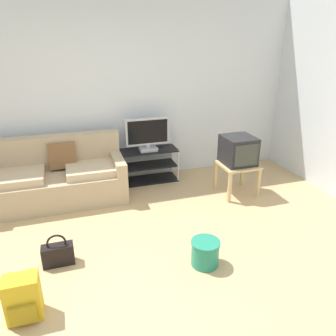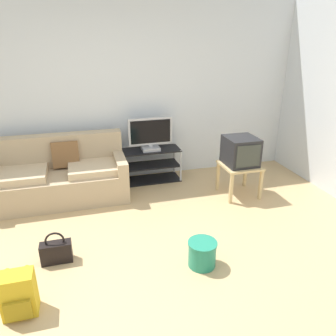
% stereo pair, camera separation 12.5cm
% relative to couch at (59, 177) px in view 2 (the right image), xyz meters
% --- Properties ---
extents(ground_plane, '(9.00, 9.80, 0.02)m').
position_rel_couch_xyz_m(ground_plane, '(0.73, -1.90, -0.33)').
color(ground_plane, tan).
extents(wall_back, '(9.00, 0.10, 2.70)m').
position_rel_couch_xyz_m(wall_back, '(0.73, 0.55, 1.03)').
color(wall_back, silver).
rests_on(wall_back, ground_plane).
extents(couch, '(1.82, 0.81, 0.85)m').
position_rel_couch_xyz_m(couch, '(0.00, 0.00, 0.00)').
color(couch, tan).
rests_on(couch, ground_plane).
extents(tv_stand, '(0.90, 0.38, 0.51)m').
position_rel_couch_xyz_m(tv_stand, '(1.35, 0.25, -0.07)').
color(tv_stand, black).
rests_on(tv_stand, ground_plane).
extents(flat_tv, '(0.66, 0.22, 0.50)m').
position_rel_couch_xyz_m(flat_tv, '(1.35, 0.22, 0.44)').
color(flat_tv, '#B2B2B7').
rests_on(flat_tv, tv_stand).
extents(side_table, '(0.51, 0.51, 0.46)m').
position_rel_couch_xyz_m(side_table, '(2.45, -0.56, 0.06)').
color(side_table, tan).
rests_on(side_table, ground_plane).
extents(crt_tv, '(0.42, 0.45, 0.39)m').
position_rel_couch_xyz_m(crt_tv, '(2.45, -0.55, 0.33)').
color(crt_tv, '#232326').
rests_on(crt_tv, side_table).
extents(backpack, '(0.27, 0.26, 0.38)m').
position_rel_couch_xyz_m(backpack, '(-0.27, -2.09, -0.13)').
color(backpack, gold).
rests_on(backpack, ground_plane).
extents(handbag, '(0.31, 0.13, 0.34)m').
position_rel_couch_xyz_m(handbag, '(-0.01, -1.47, -0.20)').
color(handbag, black).
rests_on(handbag, ground_plane).
extents(cleaning_bucket, '(0.29, 0.29, 0.27)m').
position_rel_couch_xyz_m(cleaning_bucket, '(1.38, -1.91, -0.18)').
color(cleaning_bucket, '#238466').
rests_on(cleaning_bucket, ground_plane).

